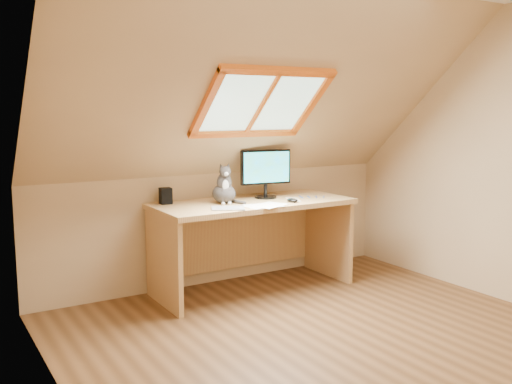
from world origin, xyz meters
TOP-DOWN VIEW (x-y plane):
  - ground at (0.00, 0.00)m, footprint 3.50×3.50m
  - room_shell at (0.00, -0.09)m, footprint 3.52×3.52m
  - desk at (0.12, 1.45)m, footprint 1.72×0.75m
  - monitor at (0.31, 1.46)m, footprint 0.47×0.20m
  - cat at (-0.15, 1.40)m, footprint 0.24×0.27m
  - desk_speaker at (-0.58, 1.63)m, footprint 0.10×0.10m
  - graphics_tablet at (-0.25, 1.14)m, footprint 0.32×0.28m
  - mouse at (0.37, 1.15)m, footprint 0.10×0.12m
  - papers at (0.11, 1.12)m, footprint 0.35×0.30m
  - cables at (0.59, 1.26)m, footprint 0.51×0.26m

SIDE VIEW (x-z plane):
  - ground at x=0.00m, z-range 0.00..0.00m
  - desk at x=0.12m, z-range 0.16..0.95m
  - papers at x=0.11m, z-range 0.79..0.79m
  - cables at x=0.59m, z-range 0.79..0.79m
  - graphics_tablet at x=-0.25m, z-range 0.79..0.80m
  - mouse at x=0.37m, z-range 0.79..0.82m
  - desk_speaker at x=-0.58m, z-range 0.79..0.92m
  - cat at x=-0.15m, z-range 0.74..1.08m
  - monitor at x=0.31m, z-range 0.82..1.25m
  - room_shell at x=0.00m, z-range 0.23..2.64m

